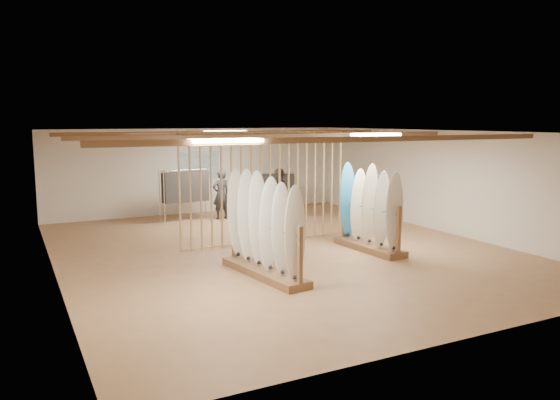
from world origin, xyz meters
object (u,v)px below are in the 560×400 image
rack_left (264,242)px  shopper_b (280,190)px  clothing_rack_b (277,185)px  shopper_a (221,191)px  clothing_rack_a (185,187)px  rack_right (370,222)px

rack_left → shopper_b: 6.49m
clothing_rack_b → shopper_a: bearing=-151.1°
rack_left → clothing_rack_a: bearing=78.9°
shopper_a → shopper_b: size_ratio=0.98×
rack_right → clothing_rack_a: bearing=112.6°
rack_right → shopper_a: rack_right is taller
rack_right → shopper_b: 4.79m
shopper_b → shopper_a: bearing=-174.8°
clothing_rack_b → shopper_b: bearing=-100.2°
rack_left → shopper_b: bearing=52.9°
rack_left → clothing_rack_a: rack_left is taller
shopper_b → clothing_rack_a: bearing=-170.3°
rack_left → shopper_b: (3.21, 5.64, 0.20)m
rack_right → clothing_rack_a: rack_right is taller
clothing_rack_a → shopper_b: 2.95m
rack_right → clothing_rack_b: size_ratio=1.61×
shopper_a → clothing_rack_b: bearing=-167.3°
clothing_rack_b → shopper_a: 2.40m
rack_left → rack_right: size_ratio=1.19×
clothing_rack_a → shopper_a: 1.11m
rack_left → shopper_a: 6.53m
rack_right → rack_left: bearing=-168.1°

